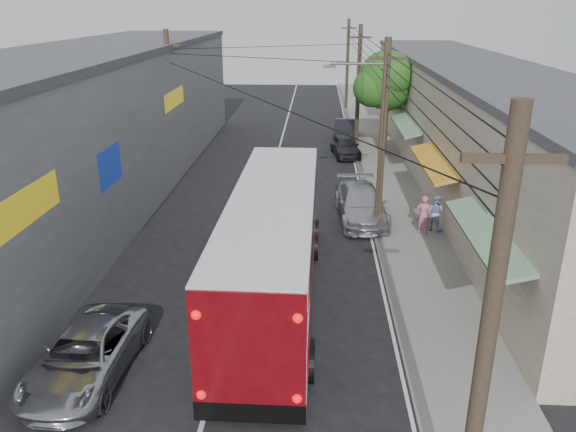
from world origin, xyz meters
name	(u,v)px	position (x,y,z in m)	size (l,w,h in m)	color
sidewalk	(388,183)	(6.50, 20.00, 0.06)	(3.00, 80.00, 0.12)	slate
building_right	(469,120)	(10.99, 22.00, 3.15)	(7.09, 40.00, 6.25)	beige
building_left	(97,121)	(-8.50, 18.00, 3.65)	(7.20, 36.00, 7.25)	gray
utility_poles	(328,106)	(3.13, 20.33, 4.13)	(11.80, 45.28, 8.00)	#473828
street_tree	(388,82)	(6.87, 26.02, 4.67)	(4.40, 4.00, 6.60)	#3F2B19
coach_bus	(273,245)	(1.20, 7.10, 1.86)	(2.98, 12.53, 3.60)	silver
jeepney	(86,355)	(-3.34, 2.54, 0.65)	(2.14, 4.65, 1.29)	#AFB0B6
parked_suv	(361,204)	(4.60, 14.46, 0.74)	(2.08, 5.11, 1.48)	#AAAAB3
parked_car_mid	(345,146)	(4.40, 25.86, 0.66)	(1.55, 3.86, 1.31)	#27282C
parked_car_far	(346,130)	(4.60, 30.43, 0.72)	(1.52, 4.37, 1.44)	black
pedestrian_near	(423,215)	(7.04, 12.64, 0.95)	(0.61, 0.40, 1.67)	#CC6C85
pedestrian_far	(435,212)	(7.60, 13.03, 0.91)	(0.77, 0.60, 1.59)	#9BAEE1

